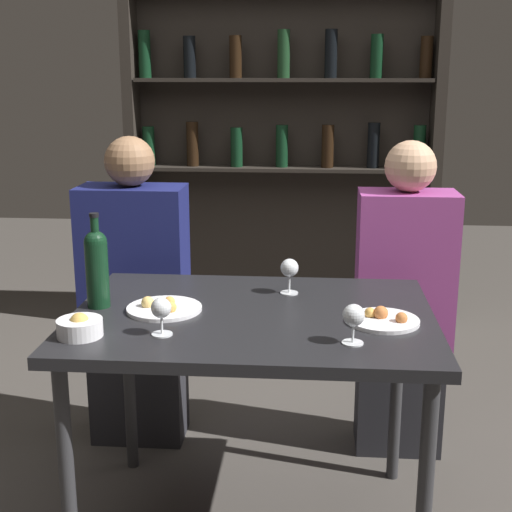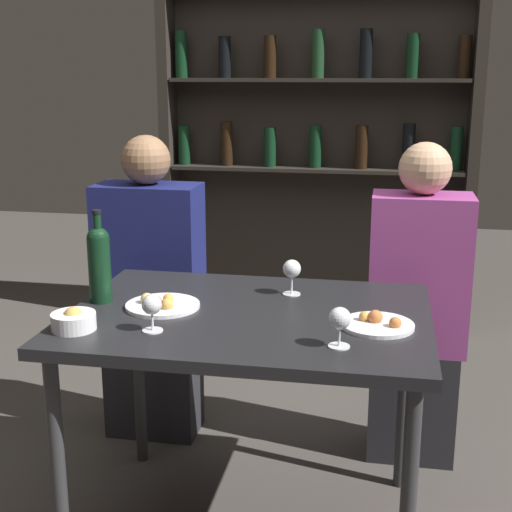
{
  "view_description": "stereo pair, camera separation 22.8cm",
  "coord_description": "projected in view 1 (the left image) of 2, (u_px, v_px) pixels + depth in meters",
  "views": [
    {
      "loc": [
        0.18,
        -2.08,
        1.48
      ],
      "look_at": [
        0.0,
        0.12,
        0.91
      ],
      "focal_mm": 50.0,
      "sensor_mm": 36.0,
      "label": 1
    },
    {
      "loc": [
        0.4,
        -2.05,
        1.48
      ],
      "look_at": [
        0.0,
        0.12,
        0.91
      ],
      "focal_mm": 50.0,
      "sensor_mm": 36.0,
      "label": 2
    }
  ],
  "objects": [
    {
      "name": "dining_table",
      "position": [
        253.0,
        335.0,
        2.22
      ],
      "size": [
        1.11,
        0.81,
        0.76
      ],
      "color": "black",
      "rests_on": "ground_plane"
    },
    {
      "name": "snack_bowl",
      "position": [
        80.0,
        327.0,
        2.0
      ],
      "size": [
        0.13,
        0.13,
        0.07
      ],
      "color": "white",
      "rests_on": "dining_table"
    },
    {
      "name": "seated_person_left",
      "position": [
        136.0,
        302.0,
        2.85
      ],
      "size": [
        0.41,
        0.22,
        1.25
      ],
      "color": "#26262B",
      "rests_on": "ground_plane"
    },
    {
      "name": "food_plate_0",
      "position": [
        164.0,
        307.0,
        2.22
      ],
      "size": [
        0.23,
        0.23,
        0.04
      ],
      "color": "white",
      "rests_on": "dining_table"
    },
    {
      "name": "wine_glass_1",
      "position": [
        289.0,
        269.0,
        2.37
      ],
      "size": [
        0.06,
        0.06,
        0.12
      ],
      "color": "silver",
      "rests_on": "dining_table"
    },
    {
      "name": "food_plate_1",
      "position": [
        383.0,
        319.0,
        2.11
      ],
      "size": [
        0.21,
        0.21,
        0.05
      ],
      "color": "white",
      "rests_on": "dining_table"
    },
    {
      "name": "seated_person_right",
      "position": [
        403.0,
        309.0,
        2.77
      ],
      "size": [
        0.37,
        0.22,
        1.24
      ],
      "color": "#26262B",
      "rests_on": "ground_plane"
    },
    {
      "name": "wine_bottle",
      "position": [
        97.0,
        265.0,
        2.23
      ],
      "size": [
        0.07,
        0.07,
        0.3
      ],
      "color": "black",
      "rests_on": "dining_table"
    },
    {
      "name": "wine_glass_2",
      "position": [
        354.0,
        317.0,
        1.93
      ],
      "size": [
        0.06,
        0.06,
        0.11
      ],
      "color": "silver",
      "rests_on": "dining_table"
    },
    {
      "name": "wine_rack_wall",
      "position": [
        282.0,
        132.0,
        4.02
      ],
      "size": [
        1.76,
        0.21,
        2.19
      ],
      "color": "#28231E",
      "rests_on": "ground_plane"
    },
    {
      "name": "wine_glass_0",
      "position": [
        161.0,
        310.0,
        2.0
      ],
      "size": [
        0.06,
        0.06,
        0.11
      ],
      "color": "silver",
      "rests_on": "dining_table"
    }
  ]
}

